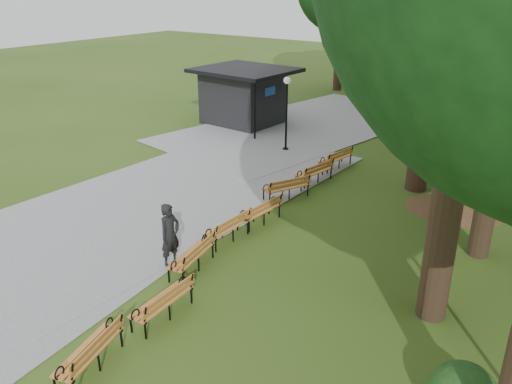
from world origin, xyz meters
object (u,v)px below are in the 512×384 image
Objects in this scene: bench_3 at (227,227)px; bench_4 at (259,211)px; bench_2 at (191,256)px; lamp_post at (287,99)px; bench_0 at (89,351)px; person at (170,235)px; bench_7 at (335,158)px; dirt_mound at (454,201)px; kiosk at (243,96)px; bench_6 at (314,172)px; bench_1 at (162,302)px; bench_5 at (286,187)px.

bench_3 and bench_4 have the same top height.
lamp_post is at bearing -172.46° from bench_2.
bench_3 is at bearing 175.75° from bench_0.
bench_7 is at bearing 0.28° from person.
person is 0.98× the size of bench_7.
bench_3 reaches higher than dirt_mound.
kiosk is 14.09m from bench_3.
kiosk is 2.58× the size of bench_6.
person is 3.68m from bench_4.
lamp_post is at bearing -28.25° from kiosk.
lamp_post reaches higher than bench_1.
bench_0 is 14.08m from bench_7.
person is 4.40m from bench_0.
bench_3 is at bearing -51.88° from kiosk.
bench_2 is 7.84m from bench_6.
bench_5 is at bearing 173.00° from bench_0.
person is 2.52m from bench_1.
kiosk reaches higher than bench_7.
bench_0 is 1.00× the size of bench_7.
bench_7 is at bearing -171.60° from bench_4.
kiosk is 1.43× the size of lamp_post.
bench_7 reaches higher than dirt_mound.
dirt_mound is at bearing -15.66° from lamp_post.
dirt_mound is at bearing -18.43° from kiosk.
bench_2 is (8.33, -13.51, -1.09)m from kiosk.
dirt_mound is 1.47× the size of bench_7.
lamp_post is (4.62, -2.83, 0.91)m from kiosk.
bench_4 is at bearing 15.31° from bench_6.
bench_6 and bench_7 have the same top height.
lamp_post is 1.81× the size of bench_5.
bench_5 is (0.04, 5.94, -0.49)m from person.
bench_3 and bench_6 have the same top height.
kiosk is 2.58× the size of bench_4.
lamp_post is at bearing 164.34° from dirt_mound.
lamp_post is (-3.08, 10.81, 1.51)m from person.
person is 0.38× the size of kiosk.
bench_4 is at bearing 171.20° from bench_2.
dirt_mound is 5.60m from bench_7.
bench_0 is 12.11m from bench_6.
lamp_post is 3.76m from bench_7.
bench_0 and bench_7 have the same top height.
bench_0 and bench_4 have the same top height.
bench_1 and bench_5 have the same top height.
bench_0 is 1.00× the size of bench_1.
person is 0.82m from bench_2.
person is at bearing -8.12° from bench_3.
kiosk is 14.12m from dirt_mound.
bench_7 is (-0.06, 3.98, 0.00)m from bench_5.
lamp_post is at bearing -157.76° from bench_3.
bench_2 is at bearing 12.51° from bench_7.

